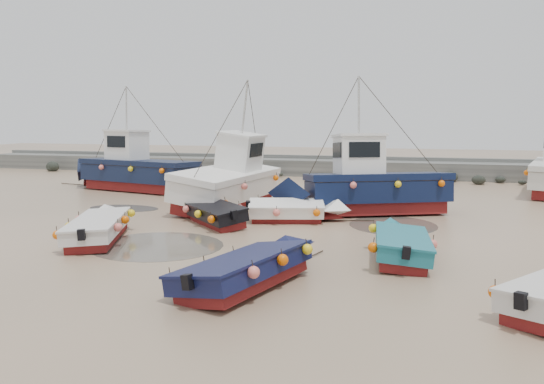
{
  "coord_description": "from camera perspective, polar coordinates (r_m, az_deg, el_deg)",
  "views": [
    {
      "loc": [
        5.1,
        -17.61,
        4.39
      ],
      "look_at": [
        -0.29,
        2.89,
        1.4
      ],
      "focal_mm": 35.0,
      "sensor_mm": 36.0,
      "label": 1
    }
  ],
  "objects": [
    {
      "name": "ground",
      "position": [
        18.85,
        -1.39,
        -5.44
      ],
      "size": [
        120.0,
        120.0,
        0.0
      ],
      "primitive_type": "plane",
      "color": "tan",
      "rests_on": "ground"
    },
    {
      "name": "seawall",
      "position": [
        40.1,
        7.44,
        2.58
      ],
      "size": [
        60.0,
        4.92,
        1.5
      ],
      "color": "slate",
      "rests_on": "ground"
    },
    {
      "name": "puddle_a",
      "position": [
        18.79,
        -12.23,
        -5.66
      ],
      "size": [
        4.6,
        4.6,
        0.01
      ],
      "primitive_type": "cylinder",
      "color": "#534D43",
      "rests_on": "ground"
    },
    {
      "name": "puddle_b",
      "position": [
        22.38,
        12.89,
        -3.48
      ],
      "size": [
        3.58,
        3.58,
        0.01
      ],
      "primitive_type": "cylinder",
      "color": "#534D43",
      "rests_on": "ground"
    },
    {
      "name": "puddle_c",
      "position": [
        26.8,
        -15.63,
        -1.69
      ],
      "size": [
        3.55,
        3.55,
        0.01
      ],
      "primitive_type": "cylinder",
      "color": "#534D43",
      "rests_on": "ground"
    },
    {
      "name": "puddle_d",
      "position": [
        27.8,
        10.22,
        -1.18
      ],
      "size": [
        5.63,
        5.63,
        0.01
      ],
      "primitive_type": "cylinder",
      "color": "#534D43",
      "rests_on": "ground"
    },
    {
      "name": "dinghy_0",
      "position": [
        20.32,
        -17.94,
        -3.3
      ],
      "size": [
        3.24,
        6.52,
        1.43
      ],
      "rotation": [
        0.0,
        0.0,
        0.35
      ],
      "color": "maroon",
      "rests_on": "ground"
    },
    {
      "name": "dinghy_1",
      "position": [
        14.13,
        -1.92,
        -7.8
      ],
      "size": [
        3.32,
        6.42,
        1.43
      ],
      "rotation": [
        0.0,
        0.0,
        -0.31
      ],
      "color": "maroon",
      "rests_on": "ground"
    },
    {
      "name": "dinghy_2",
      "position": [
        17.15,
        13.6,
        -5.13
      ],
      "size": [
        2.17,
        5.75,
        1.43
      ],
      "rotation": [
        0.0,
        0.0,
        0.07
      ],
      "color": "maroon",
      "rests_on": "ground"
    },
    {
      "name": "dinghy_4",
      "position": [
        22.18,
        -6.3,
        -1.98
      ],
      "size": [
        4.45,
        4.43,
        1.43
      ],
      "rotation": [
        0.0,
        0.0,
        0.79
      ],
      "color": "maroon",
      "rests_on": "ground"
    },
    {
      "name": "dinghy_5",
      "position": [
        22.51,
        2.48,
        -1.78
      ],
      "size": [
        5.34,
        2.32,
        1.43
      ],
      "rotation": [
        0.0,
        0.0,
        -1.33
      ],
      "color": "maroon",
      "rests_on": "ground"
    },
    {
      "name": "cabin_boat_0",
      "position": [
        33.29,
        -14.92,
        2.48
      ],
      "size": [
        10.46,
        4.47,
        6.22
      ],
      "rotation": [
        0.0,
        0.0,
        1.34
      ],
      "color": "maroon",
      "rests_on": "ground"
    },
    {
      "name": "cabin_boat_1",
      "position": [
        26.53,
        -4.42,
        1.38
      ],
      "size": [
        3.78,
        10.48,
        6.22
      ],
      "rotation": [
        0.0,
        0.0,
        -0.14
      ],
      "color": "maroon",
      "rests_on": "ground"
    },
    {
      "name": "cabin_boat_2",
      "position": [
        24.43,
        9.96,
        0.78
      ],
      "size": [
        9.24,
        5.13,
        6.22
      ],
      "rotation": [
        0.0,
        0.0,
        1.97
      ],
      "color": "maroon",
      "rests_on": "ground"
    },
    {
      "name": "person",
      "position": [
        27.69,
        -7.17,
        -1.16
      ],
      "size": [
        0.71,
        0.48,
        1.9
      ],
      "primitive_type": "imported",
      "rotation": [
        0.0,
        0.0,
        3.11
      ],
      "color": "#1C253C",
      "rests_on": "ground"
    }
  ]
}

